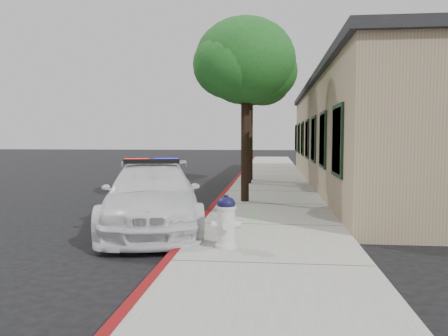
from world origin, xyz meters
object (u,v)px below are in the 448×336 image
Objects in this scene: clapboard_building at (398,135)px; street_tree_near at (246,64)px; street_tree_mid at (249,68)px; street_tree_far at (251,78)px; fire_hydrant at (226,221)px; police_car at (152,196)px.

street_tree_near reaches higher than clapboard_building.
street_tree_far is at bearing 89.92° from street_tree_mid.
fire_hydrant is 0.15× the size of street_tree_far.
street_tree_far is at bearing 91.46° from street_tree_near.
clapboard_building reaches higher than fire_hydrant.
fire_hydrant is 6.58m from street_tree_near.
street_tree_far is at bearing 66.93° from police_car.
clapboard_building is at bearing -8.24° from street_tree_far.
police_car is at bearing -100.92° from street_tree_mid.
fire_hydrant is at bearing -117.54° from clapboard_building.
fire_hydrant is 11.55m from street_tree_mid.
clapboard_building is 6.50m from street_tree_far.
fire_hydrant is at bearing -89.99° from street_tree_near.
street_tree_mid is (-0.17, 5.21, 0.67)m from street_tree_near.
police_car is at bearing -130.14° from clapboard_building.
street_tree_near is at bearing -88.54° from street_tree_far.
street_tree_near is at bearing -88.18° from street_tree_mid.
street_tree_mid is at bearing 81.27° from fire_hydrant.
clapboard_building is at bearing 36.39° from police_car.
street_tree_far is (-0.16, 6.43, 0.45)m from street_tree_near.
street_tree_far is (-5.97, 0.86, 2.44)m from clapboard_building.
police_car is (-7.65, -9.07, -1.40)m from clapboard_building.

